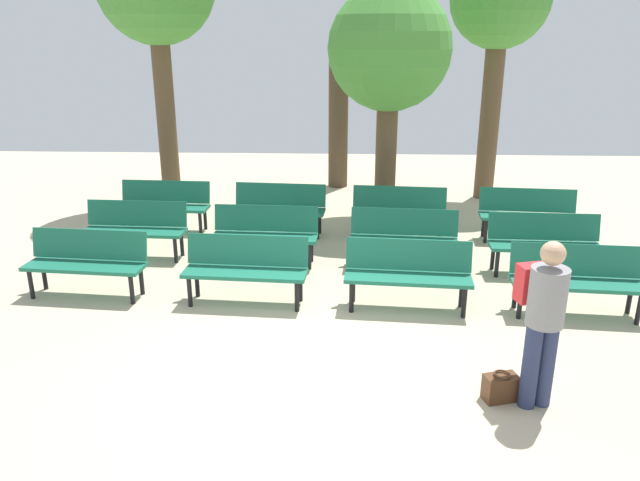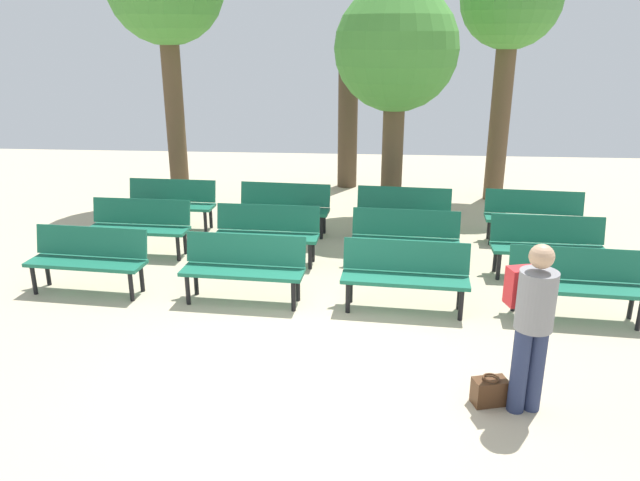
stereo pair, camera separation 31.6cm
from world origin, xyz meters
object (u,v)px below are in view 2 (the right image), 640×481
(bench_r0_c2, at_px, (405,272))
(tree_0, at_px, (511,6))
(bench_r1_c1, at_px, (267,231))
(bench_r2_c3, at_px, (534,214))
(bench_r0_c3, at_px, (577,280))
(visitor_with_backpack, at_px, (532,318))
(bench_r1_c0, at_px, (139,224))
(bench_r2_c2, at_px, (403,210))
(bench_r2_c1, at_px, (284,205))
(bench_r1_c3, at_px, (548,243))
(bench_r0_c0, at_px, (88,256))
(tree_1, at_px, (348,125))
(bench_r0_c1, at_px, (244,265))
(tree_2, at_px, (396,52))
(bench_r2_c0, at_px, (171,201))
(bench_r1_c2, at_px, (405,236))
(handbag, at_px, (490,391))

(bench_r0_c2, relative_size, tree_0, 0.33)
(bench_r1_c1, xyz_separation_m, bench_r2_c3, (4.31, 1.25, 0.00))
(bench_r0_c3, xyz_separation_m, visitor_with_backpack, (-1.08, -2.01, 0.43))
(bench_r1_c0, distance_m, bench_r2_c2, 4.36)
(tree_0, bearing_deg, bench_r2_c1, -147.11)
(bench_r0_c2, xyz_separation_m, bench_r1_c0, (-4.10, 1.73, 0.00))
(bench_r1_c3, xyz_separation_m, tree_0, (0.07, 4.36, 3.36))
(bench_r0_c0, bearing_deg, bench_r1_c3, 13.91)
(visitor_with_backpack, bearing_deg, tree_0, -113.37)
(bench_r0_c3, bearing_deg, bench_r2_c3, 90.55)
(bench_r2_c3, bearing_deg, visitor_with_backpack, -99.86)
(bench_r2_c3, height_order, tree_1, tree_1)
(bench_r0_c1, height_order, bench_r1_c0, same)
(bench_r0_c3, height_order, tree_0, tree_0)
(bench_r0_c2, height_order, tree_1, tree_1)
(tree_1, bearing_deg, bench_r0_c1, -99.76)
(bench_r0_c1, xyz_separation_m, bench_r1_c3, (4.20, 1.20, 0.00))
(tree_2, relative_size, visitor_with_backpack, 2.55)
(bench_r2_c0, height_order, bench_r2_c2, same)
(bench_r1_c0, bearing_deg, bench_r1_c2, -1.28)
(bench_r0_c3, distance_m, bench_r2_c2, 3.54)
(visitor_with_backpack, bearing_deg, bench_r1_c3, -122.80)
(bench_r2_c0, height_order, tree_2, tree_2)
(bench_r0_c2, relative_size, bench_r1_c0, 1.01)
(bench_r1_c0, height_order, bench_r1_c1, same)
(bench_r1_c2, height_order, bench_r2_c2, same)
(bench_r2_c3, relative_size, visitor_with_backpack, 0.99)
(bench_r2_c0, relative_size, tree_1, 0.57)
(handbag, bearing_deg, bench_r0_c2, 108.75)
(bench_r0_c0, distance_m, bench_r2_c2, 5.10)
(bench_r1_c2, height_order, visitor_with_backpack, visitor_with_backpack)
(bench_r2_c3, distance_m, tree_2, 3.68)
(bench_r0_c1, relative_size, bench_r1_c2, 1.00)
(bench_r0_c0, bearing_deg, tree_1, 67.11)
(bench_r0_c2, relative_size, tree_2, 0.39)
(bench_r1_c2, relative_size, bench_r2_c2, 1.00)
(bench_r0_c3, relative_size, bench_r1_c2, 1.00)
(bench_r0_c0, xyz_separation_m, tree_0, (6.43, 5.41, 3.36))
(bench_r1_c1, height_order, bench_r2_c3, same)
(bench_r0_c1, relative_size, bench_r2_c0, 1.00)
(tree_1, relative_size, handbag, 7.95)
(bench_r1_c3, relative_size, bench_r2_c0, 1.00)
(bench_r0_c3, xyz_separation_m, bench_r2_c3, (0.21, 2.89, 0.00))
(bench_r0_c2, relative_size, visitor_with_backpack, 0.99)
(bench_r0_c3, bearing_deg, bench_r0_c1, -178.02)
(bench_r0_c2, relative_size, bench_r2_c0, 1.01)
(bench_r0_c0, xyz_separation_m, bench_r2_c1, (2.30, 2.74, 0.00))
(handbag, bearing_deg, bench_r2_c1, 117.76)
(bench_r1_c1, distance_m, tree_1, 5.20)
(bench_r1_c1, xyz_separation_m, bench_r2_c2, (2.15, 1.30, 0.00))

